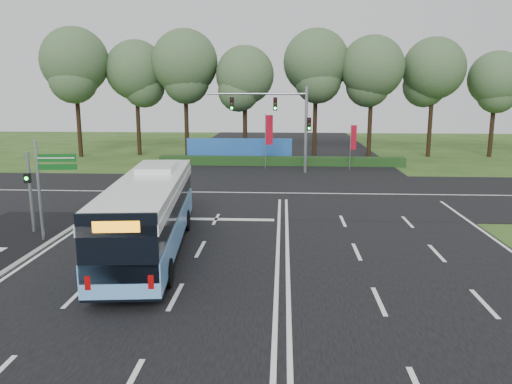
% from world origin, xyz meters
% --- Properties ---
extents(ground, '(120.00, 120.00, 0.00)m').
position_xyz_m(ground, '(0.00, 0.00, 0.00)').
color(ground, '#264B19').
rests_on(ground, ground).
extents(road_main, '(20.00, 120.00, 0.04)m').
position_xyz_m(road_main, '(0.00, 0.00, 0.02)').
color(road_main, black).
rests_on(road_main, ground).
extents(road_cross, '(120.00, 14.00, 0.05)m').
position_xyz_m(road_cross, '(0.00, 12.00, 0.03)').
color(road_cross, black).
rests_on(road_cross, ground).
extents(kerb_strip, '(0.25, 18.00, 0.12)m').
position_xyz_m(kerb_strip, '(-10.10, -3.00, 0.06)').
color(kerb_strip, gray).
rests_on(kerb_strip, ground).
extents(city_bus, '(3.65, 12.01, 3.39)m').
position_xyz_m(city_bus, '(-5.26, -0.52, 1.71)').
color(city_bus, '#68A9F0').
rests_on(city_bus, ground).
extents(pedestrian_signal, '(0.36, 0.44, 3.92)m').
position_xyz_m(pedestrian_signal, '(-11.66, 2.13, 2.14)').
color(pedestrian_signal, gray).
rests_on(pedestrian_signal, ground).
extents(street_sign, '(1.78, 0.26, 4.57)m').
position_xyz_m(street_sign, '(-10.26, 0.99, 2.84)').
color(street_sign, gray).
rests_on(street_sign, ground).
extents(banner_flag_mid, '(0.66, 0.29, 4.72)m').
position_xyz_m(banner_flag_mid, '(-1.11, 22.50, 3.07)').
color(banner_flag_mid, gray).
rests_on(banner_flag_mid, ground).
extents(banner_flag_right, '(0.54, 0.25, 3.88)m').
position_xyz_m(banner_flag_right, '(6.06, 22.39, 2.56)').
color(banner_flag_right, gray).
rests_on(banner_flag_right, ground).
extents(traffic_light_gantry, '(8.41, 0.28, 7.00)m').
position_xyz_m(traffic_light_gantry, '(0.21, 20.50, 4.66)').
color(traffic_light_gantry, gray).
rests_on(traffic_light_gantry, ground).
extents(hedge, '(22.00, 1.20, 0.80)m').
position_xyz_m(hedge, '(0.00, 24.50, 0.40)').
color(hedge, '#143412').
rests_on(hedge, ground).
extents(blue_hoarding, '(10.00, 0.30, 2.20)m').
position_xyz_m(blue_hoarding, '(-4.00, 27.00, 1.10)').
color(blue_hoarding, '#2057AD').
rests_on(blue_hoarding, ground).
extents(eucalyptus_row, '(53.96, 8.77, 12.84)m').
position_xyz_m(eucalyptus_row, '(1.88, 30.69, 8.92)').
color(eucalyptus_row, black).
rests_on(eucalyptus_row, ground).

